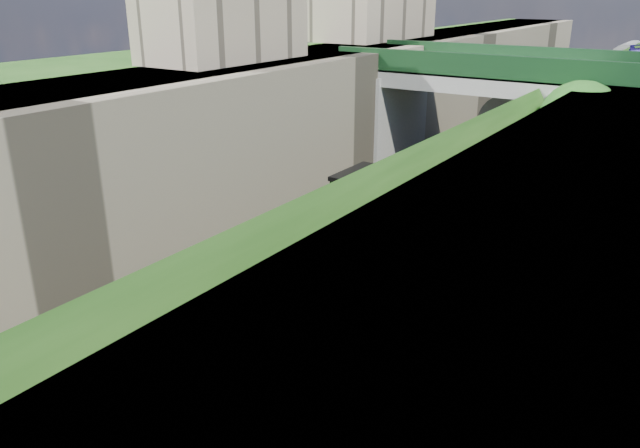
% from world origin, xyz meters
% --- Properties ---
extents(ground, '(160.00, 160.00, 0.00)m').
position_xyz_m(ground, '(0.00, 0.00, 0.00)').
color(ground, '#1E4714').
rests_on(ground, ground).
extents(trackbed, '(10.00, 90.00, 0.20)m').
position_xyz_m(trackbed, '(0.00, 20.00, 0.10)').
color(trackbed, '#473F38').
rests_on(trackbed, ground).
extents(retaining_wall, '(1.00, 90.00, 7.00)m').
position_xyz_m(retaining_wall, '(-5.50, 20.00, 3.50)').
color(retaining_wall, '#756B56').
rests_on(retaining_wall, ground).
extents(street_plateau_left, '(6.00, 90.00, 7.00)m').
position_xyz_m(street_plateau_left, '(-9.00, 20.00, 3.50)').
color(street_plateau_left, '#262628').
rests_on(street_plateau_left, ground).
extents(embankment_slope, '(4.61, 90.00, 6.55)m').
position_xyz_m(embankment_slope, '(5.05, 19.40, 2.84)').
color(embankment_slope, '#1E4714').
rests_on(embankment_slope, ground).
extents(track_left, '(2.50, 90.00, 0.20)m').
position_xyz_m(track_left, '(-2.00, 20.00, 0.25)').
color(track_left, black).
rests_on(track_left, trackbed).
extents(track_right, '(2.50, 90.00, 0.20)m').
position_xyz_m(track_right, '(1.20, 20.00, 0.25)').
color(track_right, black).
rests_on(track_right, trackbed).
extents(road_bridge, '(16.00, 6.40, 7.25)m').
position_xyz_m(road_bridge, '(0.94, 24.00, 4.08)').
color(road_bridge, gray).
rests_on(road_bridge, ground).
extents(building_near, '(4.00, 8.00, 4.00)m').
position_xyz_m(building_near, '(-9.50, 14.00, 9.00)').
color(building_near, gray).
rests_on(building_near, street_plateau_left).
extents(tree, '(3.60, 3.80, 6.60)m').
position_xyz_m(tree, '(5.91, 19.58, 4.65)').
color(tree, black).
rests_on(tree, ground).
extents(locomotive, '(3.10, 10.23, 3.83)m').
position_xyz_m(locomotive, '(1.20, 6.91, 1.89)').
color(locomotive, black).
rests_on(locomotive, trackbed).
extents(tender, '(2.70, 6.00, 3.05)m').
position_xyz_m(tender, '(1.20, 14.27, 1.62)').
color(tender, black).
rests_on(tender, trackbed).
extents(coach_front, '(2.90, 18.00, 3.70)m').
position_xyz_m(coach_front, '(1.20, 26.87, 2.05)').
color(coach_front, black).
rests_on(coach_front, trackbed).
extents(coach_middle, '(2.90, 18.00, 3.70)m').
position_xyz_m(coach_middle, '(1.20, 45.67, 2.05)').
color(coach_middle, black).
rests_on(coach_middle, trackbed).
extents(coach_rear, '(2.90, 18.00, 3.70)m').
position_xyz_m(coach_rear, '(1.20, 64.47, 2.05)').
color(coach_rear, black).
rests_on(coach_rear, trackbed).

